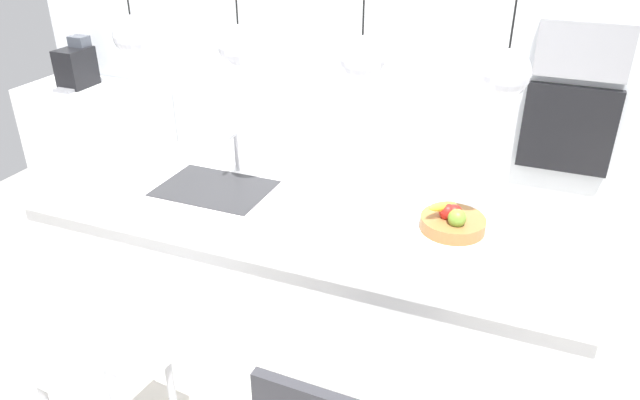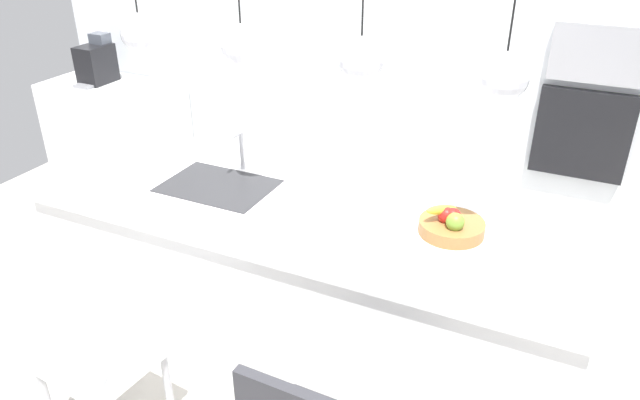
{
  "view_description": "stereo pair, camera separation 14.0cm",
  "coord_description": "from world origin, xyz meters",
  "px_view_note": "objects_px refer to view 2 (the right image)",
  "views": [
    {
      "loc": [
        1.05,
        -2.32,
        2.28
      ],
      "look_at": [
        0.1,
        0.0,
        0.97
      ],
      "focal_mm": 33.65,
      "sensor_mm": 36.0,
      "label": 1
    },
    {
      "loc": [
        1.18,
        -2.26,
        2.28
      ],
      "look_at": [
        0.1,
        0.0,
        0.97
      ],
      "focal_mm": 33.65,
      "sensor_mm": 36.0,
      "label": 2
    }
  ],
  "objects_px": {
    "coffee_machine": "(96,63)",
    "oven": "(582,134)",
    "fruit_bowl": "(451,225)",
    "microwave": "(600,54)",
    "chair_near": "(87,356)"
  },
  "relations": [
    {
      "from": "coffee_machine",
      "to": "oven",
      "type": "distance_m",
      "value": 3.67
    },
    {
      "from": "fruit_bowl",
      "to": "coffee_machine",
      "type": "height_order",
      "value": "coffee_machine"
    },
    {
      "from": "fruit_bowl",
      "to": "microwave",
      "type": "distance_m",
      "value": 1.66
    },
    {
      "from": "fruit_bowl",
      "to": "chair_near",
      "type": "xyz_separation_m",
      "value": [
        -1.27,
        -0.98,
        -0.45
      ]
    },
    {
      "from": "oven",
      "to": "chair_near",
      "type": "height_order",
      "value": "oven"
    },
    {
      "from": "fruit_bowl",
      "to": "coffee_machine",
      "type": "xyz_separation_m",
      "value": [
        -3.23,
        1.24,
        0.05
      ]
    },
    {
      "from": "chair_near",
      "to": "coffee_machine",
      "type": "bearing_deg",
      "value": 131.4
    },
    {
      "from": "coffee_machine",
      "to": "chair_near",
      "type": "bearing_deg",
      "value": -48.6
    },
    {
      "from": "fruit_bowl",
      "to": "oven",
      "type": "bearing_deg",
      "value": 74.21
    },
    {
      "from": "coffee_machine",
      "to": "oven",
      "type": "height_order",
      "value": "coffee_machine"
    },
    {
      "from": "fruit_bowl",
      "to": "microwave",
      "type": "height_order",
      "value": "microwave"
    },
    {
      "from": "oven",
      "to": "chair_near",
      "type": "distance_m",
      "value": 3.06
    },
    {
      "from": "coffee_machine",
      "to": "oven",
      "type": "relative_size",
      "value": 0.68
    },
    {
      "from": "coffee_machine",
      "to": "chair_near",
      "type": "relative_size",
      "value": 0.43
    },
    {
      "from": "coffee_machine",
      "to": "chair_near",
      "type": "distance_m",
      "value": 3.0
    }
  ]
}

